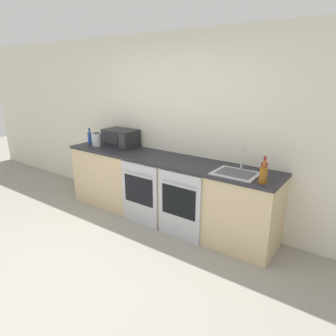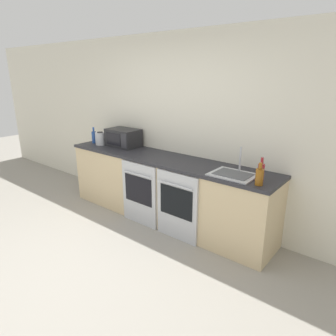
# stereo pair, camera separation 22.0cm
# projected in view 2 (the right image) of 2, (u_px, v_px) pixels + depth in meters

# --- Properties ---
(ground_plane) EXTENTS (16.00, 16.00, 0.00)m
(ground_plane) POSITION_uv_depth(u_px,v_px,m) (68.00, 272.00, 3.24)
(ground_plane) COLOR gray
(wall_back) EXTENTS (10.00, 0.06, 2.60)m
(wall_back) POSITION_uv_depth(u_px,v_px,m) (179.00, 128.00, 4.31)
(wall_back) COLOR silver
(wall_back) RESTS_ON ground_plane
(counter_back) EXTENTS (3.27, 0.66, 0.94)m
(counter_back) POSITION_uv_depth(u_px,v_px,m) (164.00, 189.00, 4.30)
(counter_back) COLOR #D1B789
(counter_back) RESTS_ON ground_plane
(oven_left) EXTENTS (0.62, 0.06, 0.89)m
(oven_left) POSITION_uv_depth(u_px,v_px,m) (139.00, 194.00, 4.16)
(oven_left) COLOR #B7BABF
(oven_left) RESTS_ON ground_plane
(oven_right) EXTENTS (0.62, 0.06, 0.89)m
(oven_right) POSITION_uv_depth(u_px,v_px,m) (177.00, 206.00, 3.76)
(oven_right) COLOR #B7BABF
(oven_right) RESTS_ON ground_plane
(microwave) EXTENTS (0.53, 0.35, 0.28)m
(microwave) POSITION_uv_depth(u_px,v_px,m) (123.00, 138.00, 4.75)
(microwave) COLOR #232326
(microwave) RESTS_ON counter_back
(bottle_blue) EXTENTS (0.07, 0.07, 0.27)m
(bottle_blue) POSITION_uv_depth(u_px,v_px,m) (94.00, 137.00, 4.98)
(bottle_blue) COLOR #234793
(bottle_blue) RESTS_ON counter_back
(bottle_red) EXTENTS (0.07, 0.07, 0.26)m
(bottle_red) POSITION_uv_depth(u_px,v_px,m) (261.00, 172.00, 3.22)
(bottle_red) COLOR maroon
(bottle_red) RESTS_ON counter_back
(bottle_amber) EXTENTS (0.08, 0.08, 0.24)m
(bottle_amber) POSITION_uv_depth(u_px,v_px,m) (259.00, 176.00, 3.10)
(bottle_amber) COLOR #8C5114
(bottle_amber) RESTS_ON counter_back
(kettle) EXTENTS (0.16, 0.16, 0.21)m
(kettle) POSITION_uv_depth(u_px,v_px,m) (100.00, 139.00, 4.87)
(kettle) COLOR #B7BABF
(kettle) RESTS_ON counter_back
(sink) EXTENTS (0.50, 0.40, 0.31)m
(sink) POSITION_uv_depth(u_px,v_px,m) (233.00, 174.00, 3.42)
(sink) COLOR #B7BABF
(sink) RESTS_ON counter_back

